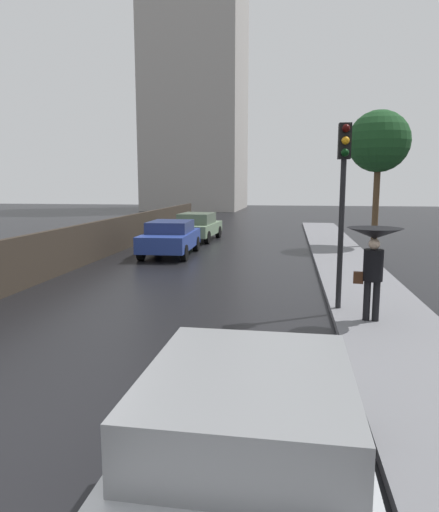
% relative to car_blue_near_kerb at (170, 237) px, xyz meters
% --- Properties ---
extents(car_blue_near_kerb, '(2.00, 4.16, 1.41)m').
position_rel_car_blue_near_kerb_xyz_m(car_blue_near_kerb, '(0.00, 0.00, 0.00)').
color(car_blue_near_kerb, navy).
rests_on(car_blue_near_kerb, ground).
extents(car_silver_mid_road, '(1.93, 4.55, 1.49)m').
position_rel_car_blue_near_kerb_xyz_m(car_silver_mid_road, '(4.51, -14.93, 0.02)').
color(car_silver_mid_road, '#B2B5BA').
rests_on(car_silver_mid_road, ground).
extents(car_green_far_ahead, '(2.02, 4.12, 1.43)m').
position_rel_car_blue_near_kerb_xyz_m(car_green_far_ahead, '(0.12, 5.18, 0.00)').
color(car_green_far_ahead, slate).
rests_on(car_green_far_ahead, ground).
extents(pedestrian_with_umbrella_near, '(1.10, 1.10, 1.90)m').
position_rel_car_blue_near_kerb_xyz_m(pedestrian_with_umbrella_near, '(6.49, -8.83, 0.91)').
color(pedestrian_with_umbrella_near, black).
rests_on(pedestrian_with_umbrella_near, sidewalk_strip).
extents(traffic_light, '(0.26, 0.39, 4.05)m').
position_rel_car_blue_near_kerb_xyz_m(traffic_light, '(5.93, -7.94, 2.21)').
color(traffic_light, black).
rests_on(traffic_light, sidewalk_strip).
extents(street_tree_near, '(2.70, 2.70, 6.11)m').
position_rel_car_blue_near_kerb_xyz_m(street_tree_near, '(8.63, 3.35, 3.97)').
color(street_tree_near, '#4C3823').
rests_on(street_tree_near, ground).
extents(distant_tower, '(10.65, 11.81, 32.86)m').
position_rel_car_blue_near_kerb_xyz_m(distant_tower, '(-5.83, 35.36, 14.13)').
color(distant_tower, '#9E9993').
rests_on(distant_tower, ground).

